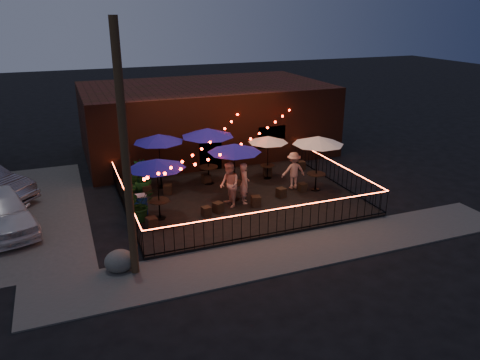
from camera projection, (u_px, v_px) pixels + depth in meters
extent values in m
plane|color=black|center=(256.00, 217.00, 19.45)|extent=(110.00, 110.00, 0.00)
cube|color=black|center=(238.00, 198.00, 21.18)|extent=(10.00, 8.00, 0.15)
cube|color=#44423F|center=(292.00, 252.00, 16.60)|extent=(18.00, 2.50, 0.05)
cube|color=#381A0F|center=(206.00, 118.00, 27.85)|extent=(14.00, 8.00, 4.00)
cube|color=black|center=(210.00, 152.00, 24.42)|extent=(1.20, 0.24, 2.20)
cube|color=black|center=(271.00, 137.00, 25.45)|extent=(1.60, 0.24, 1.20)
cylinder|color=#3E2B19|center=(125.00, 157.00, 13.96)|extent=(0.26, 0.26, 8.00)
cube|color=black|center=(277.00, 232.00, 17.63)|extent=(10.00, 0.04, 0.04)
cube|color=black|center=(277.00, 210.00, 17.31)|extent=(10.00, 0.04, 0.04)
cube|color=#FF4921|center=(277.00, 209.00, 17.30)|extent=(10.00, 0.03, 0.02)
cube|color=black|center=(126.00, 211.00, 19.42)|extent=(0.04, 8.00, 0.04)
cube|color=black|center=(124.00, 191.00, 19.10)|extent=(0.04, 8.00, 0.04)
cube|color=#FF4921|center=(124.00, 190.00, 19.09)|extent=(0.03, 8.00, 0.02)
cube|color=black|center=(334.00, 181.00, 22.83)|extent=(0.04, 8.00, 0.04)
cube|color=black|center=(335.00, 163.00, 22.51)|extent=(0.04, 8.00, 0.04)
cube|color=#FF4921|center=(335.00, 163.00, 22.50)|extent=(0.03, 8.00, 0.02)
cylinder|color=black|center=(160.00, 218.00, 18.98)|extent=(0.46, 0.46, 0.03)
cylinder|color=black|center=(160.00, 209.00, 18.85)|extent=(0.06, 0.06, 0.75)
cylinder|color=black|center=(159.00, 201.00, 18.72)|extent=(0.83, 0.83, 0.04)
cylinder|color=black|center=(158.00, 190.00, 18.55)|extent=(0.05, 0.05, 2.50)
cone|color=navy|center=(157.00, 163.00, 18.17)|extent=(2.86, 2.86, 0.36)
cylinder|color=black|center=(162.00, 187.00, 22.31)|extent=(0.47, 0.47, 0.03)
cylinder|color=black|center=(161.00, 179.00, 22.17)|extent=(0.06, 0.06, 0.77)
cylinder|color=black|center=(161.00, 171.00, 22.04)|extent=(0.86, 0.86, 0.04)
cylinder|color=black|center=(160.00, 161.00, 21.87)|extent=(0.05, 0.05, 2.57)
cone|color=navy|center=(158.00, 138.00, 21.48)|extent=(2.54, 2.54, 0.37)
cylinder|color=black|center=(235.00, 199.00, 20.84)|extent=(0.47, 0.47, 0.03)
cylinder|color=black|center=(235.00, 191.00, 20.71)|extent=(0.06, 0.06, 0.77)
cylinder|color=black|center=(235.00, 183.00, 20.57)|extent=(0.85, 0.85, 0.04)
cylinder|color=black|center=(235.00, 172.00, 20.40)|extent=(0.05, 0.05, 2.55)
cone|color=navy|center=(235.00, 148.00, 20.02)|extent=(3.08, 3.08, 0.37)
cylinder|color=black|center=(209.00, 183.00, 22.76)|extent=(0.50, 0.50, 0.03)
cylinder|color=black|center=(209.00, 175.00, 22.63)|extent=(0.07, 0.07, 0.82)
cylinder|color=black|center=(208.00, 167.00, 22.48)|extent=(0.91, 0.91, 0.05)
cylinder|color=black|center=(208.00, 157.00, 22.30)|extent=(0.05, 0.05, 2.73)
cone|color=navy|center=(208.00, 132.00, 21.89)|extent=(2.95, 2.95, 0.40)
cylinder|color=black|center=(315.00, 189.00, 21.96)|extent=(0.47, 0.47, 0.03)
cylinder|color=black|center=(316.00, 182.00, 21.83)|extent=(0.06, 0.06, 0.77)
cylinder|color=black|center=(316.00, 174.00, 21.70)|extent=(0.86, 0.86, 0.04)
cylinder|color=black|center=(317.00, 164.00, 21.53)|extent=(0.05, 0.05, 2.57)
cone|color=silver|center=(318.00, 140.00, 21.14)|extent=(3.12, 3.12, 0.37)
cylinder|color=black|center=(267.00, 178.00, 23.46)|extent=(0.39, 0.39, 0.03)
cylinder|color=black|center=(267.00, 172.00, 23.35)|extent=(0.05, 0.05, 0.65)
cylinder|color=black|center=(268.00, 166.00, 23.24)|extent=(0.72, 0.72, 0.04)
cylinder|color=black|center=(268.00, 158.00, 23.10)|extent=(0.04, 0.04, 2.15)
cone|color=silver|center=(268.00, 139.00, 22.77)|extent=(2.39, 2.39, 0.31)
cube|color=black|center=(152.00, 223.00, 18.03)|extent=(0.46, 0.46, 0.46)
cube|color=black|center=(206.00, 211.00, 19.13)|extent=(0.39, 0.39, 0.40)
cube|color=black|center=(147.00, 190.00, 21.28)|extent=(0.42, 0.42, 0.46)
cube|color=black|center=(168.00, 189.00, 21.41)|extent=(0.46, 0.46, 0.43)
cube|color=black|center=(218.00, 207.00, 19.46)|extent=(0.49, 0.49, 0.43)
cube|color=black|center=(256.00, 201.00, 20.06)|extent=(0.44, 0.44, 0.45)
cube|color=black|center=(206.00, 178.00, 22.76)|extent=(0.44, 0.44, 0.45)
cube|color=black|center=(244.00, 174.00, 23.36)|extent=(0.47, 0.47, 0.44)
cube|color=black|center=(281.00, 193.00, 21.01)|extent=(0.44, 0.44, 0.43)
cube|color=black|center=(302.00, 187.00, 21.70)|extent=(0.34, 0.34, 0.40)
cube|color=black|center=(267.00, 172.00, 23.69)|extent=(0.47, 0.47, 0.47)
cube|color=black|center=(301.00, 165.00, 24.66)|extent=(0.41, 0.41, 0.45)
imported|color=tan|center=(244.00, 183.00, 20.22)|extent=(0.56, 0.73, 1.81)
imported|color=tan|center=(229.00, 185.00, 19.81)|extent=(0.77, 0.98, 1.96)
imported|color=#D9A696|center=(293.00, 170.00, 21.87)|extent=(1.19, 0.76, 1.76)
imported|color=#133D0C|center=(139.00, 205.00, 18.56)|extent=(1.54, 1.45, 1.36)
imported|color=#15360D|center=(131.00, 186.00, 20.67)|extent=(0.83, 0.76, 1.24)
imported|color=#113511|center=(142.00, 177.00, 21.29)|extent=(0.93, 0.93, 1.55)
cube|color=#1542A6|center=(139.00, 205.00, 19.21)|extent=(0.63, 0.47, 0.79)
cube|color=silver|center=(138.00, 196.00, 19.07)|extent=(0.68, 0.51, 0.05)
ellipsoid|color=#4B4C46|center=(120.00, 261.00, 15.33)|extent=(1.14, 1.05, 0.73)
imported|color=silver|center=(2.00, 211.00, 18.05)|extent=(3.11, 5.05, 1.61)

